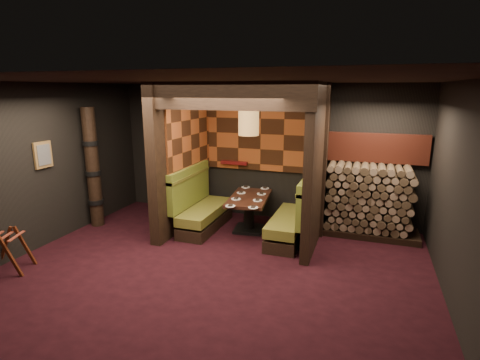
% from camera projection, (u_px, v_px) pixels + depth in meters
% --- Properties ---
extents(floor, '(6.50, 5.50, 0.02)m').
position_uv_depth(floor, '(212.00, 272.00, 5.77)').
color(floor, black).
rests_on(floor, ground).
extents(ceiling, '(6.50, 5.50, 0.02)m').
position_uv_depth(ceiling, '(209.00, 79.00, 5.09)').
color(ceiling, black).
rests_on(ceiling, ground).
extents(wall_back, '(6.50, 0.02, 2.85)m').
position_uv_depth(wall_back, '(263.00, 152.00, 7.96)').
color(wall_back, black).
rests_on(wall_back, ground).
extents(wall_front, '(6.50, 0.02, 2.85)m').
position_uv_depth(wall_front, '(68.00, 262.00, 2.90)').
color(wall_front, black).
rests_on(wall_front, ground).
extents(wall_left, '(0.02, 5.50, 2.85)m').
position_uv_depth(wall_left, '(38.00, 167.00, 6.47)').
color(wall_left, black).
rests_on(wall_left, ground).
extents(wall_right, '(0.02, 5.50, 2.85)m').
position_uv_depth(wall_right, '(465.00, 203.00, 4.39)').
color(wall_right, black).
rests_on(wall_right, ground).
extents(partition_left, '(0.20, 2.20, 2.85)m').
position_uv_depth(partition_left, '(181.00, 157.00, 7.38)').
color(partition_left, black).
rests_on(partition_left, floor).
extents(partition_right, '(0.15, 2.10, 2.85)m').
position_uv_depth(partition_right, '(317.00, 165.00, 6.58)').
color(partition_right, black).
rests_on(partition_right, floor).
extents(header_beam, '(2.85, 0.18, 0.44)m').
position_uv_depth(header_beam, '(226.00, 96.00, 5.80)').
color(header_beam, black).
rests_on(header_beam, partition_left).
extents(tapa_back_panel, '(2.40, 0.06, 1.55)m').
position_uv_depth(tapa_back_panel, '(261.00, 134.00, 7.83)').
color(tapa_back_panel, '#9E491F').
rests_on(tapa_back_panel, wall_back).
extents(tapa_side_panel, '(0.04, 1.85, 1.45)m').
position_uv_depth(tapa_side_panel, '(190.00, 135.00, 7.40)').
color(tapa_side_panel, '#9E491F').
rests_on(tapa_side_panel, partition_left).
extents(lacquer_shelf, '(0.60, 0.12, 0.07)m').
position_uv_depth(lacquer_shelf, '(234.00, 163.00, 8.11)').
color(lacquer_shelf, '#611011').
rests_on(lacquer_shelf, wall_back).
extents(booth_bench_left, '(0.68, 1.60, 1.14)m').
position_uv_depth(booth_bench_left, '(201.00, 209.00, 7.49)').
color(booth_bench_left, black).
rests_on(booth_bench_left, floor).
extents(booth_bench_right, '(0.68, 1.60, 1.14)m').
position_uv_depth(booth_bench_right, '(294.00, 219.00, 6.89)').
color(booth_bench_right, black).
rests_on(booth_bench_right, floor).
extents(dining_table, '(0.87, 1.39, 0.70)m').
position_uv_depth(dining_table, '(249.00, 208.00, 7.32)').
color(dining_table, black).
rests_on(dining_table, floor).
extents(place_settings, '(0.75, 1.58, 0.03)m').
position_uv_depth(place_settings, '(249.00, 196.00, 7.27)').
color(place_settings, white).
rests_on(place_settings, dining_table).
extents(pendant_lamp, '(0.38, 0.38, 0.95)m').
position_uv_depth(pendant_lamp, '(249.00, 123.00, 6.89)').
color(pendant_lamp, olive).
rests_on(pendant_lamp, ceiling).
extents(framed_picture, '(0.05, 0.36, 0.46)m').
position_uv_depth(framed_picture, '(43.00, 155.00, 6.51)').
color(framed_picture, olive).
rests_on(framed_picture, wall_left).
extents(luggage_rack, '(0.75, 0.64, 0.69)m').
position_uv_depth(luggage_rack, '(8.00, 250.00, 5.72)').
color(luggage_rack, '#40180B').
rests_on(luggage_rack, floor).
extents(totem_column, '(0.31, 0.31, 2.40)m').
position_uv_depth(totem_column, '(93.00, 169.00, 7.47)').
color(totem_column, black).
rests_on(totem_column, floor).
extents(firewood_stack, '(1.73, 0.70, 1.36)m').
position_uv_depth(firewood_stack, '(373.00, 201.00, 7.03)').
color(firewood_stack, black).
rests_on(firewood_stack, floor).
extents(mosaic_header, '(1.83, 0.10, 0.56)m').
position_uv_depth(mosaic_header, '(377.00, 148.00, 7.11)').
color(mosaic_header, maroon).
rests_on(mosaic_header, wall_back).
extents(bay_front_post, '(0.08, 0.08, 2.85)m').
position_uv_depth(bay_front_post, '(324.00, 163.00, 6.79)').
color(bay_front_post, black).
rests_on(bay_front_post, floor).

